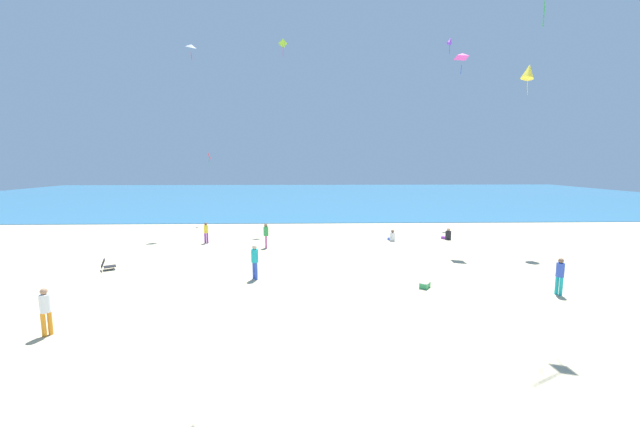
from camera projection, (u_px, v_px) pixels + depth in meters
The scene contains 17 objects.
ground_plane at pixel (318, 251), 22.78m from camera, with size 120.00×120.00×0.00m, color #C6B58C.
ocean_water at pixel (312, 195), 62.96m from camera, with size 120.00×60.00×0.05m, color teal.
beach_chair_near_camera at pixel (107, 265), 18.69m from camera, with size 0.81×0.75×0.58m.
cooler_box at pixel (425, 285), 16.04m from camera, with size 0.58×0.62×0.27m.
person_0 at pixel (560, 274), 15.08m from camera, with size 0.40×0.40×1.52m.
person_1 at pixel (255, 259), 17.12m from camera, with size 0.45×0.45×1.61m.
person_2 at pixel (448, 235), 26.26m from camera, with size 0.70×0.71×0.82m.
person_3 at pixel (206, 231), 24.94m from camera, with size 0.31×0.31×1.40m.
person_4 at pixel (266, 234), 23.52m from camera, with size 0.34×0.34×1.56m.
person_5 at pixel (392, 237), 25.82m from camera, with size 0.50×0.69×0.78m.
person_6 at pixel (45, 308), 11.50m from camera, with size 0.42×0.42×1.51m.
kite_white at pixel (191, 46), 28.13m from camera, with size 0.81×0.79×1.20m.
kite_red at pixel (209, 156), 32.52m from camera, with size 0.23×0.57×1.10m.
kite_magenta at pixel (462, 56), 23.14m from camera, with size 0.95×1.02×1.32m.
kite_lime at pixel (283, 44), 29.87m from camera, with size 0.71×0.20×1.35m.
kite_yellow at pixel (528, 71), 22.57m from camera, with size 1.11×1.03×1.88m.
kite_purple at pixel (450, 41), 32.64m from camera, with size 0.73×0.65×1.46m.
Camera 1 is at (-0.53, -12.27, 5.27)m, focal length 21.09 mm.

